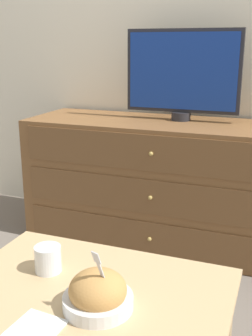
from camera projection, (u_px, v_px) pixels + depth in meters
The scene contains 8 objects.
ground_plane at pixel (166, 219), 2.98m from camera, with size 12.00×12.00×0.00m, color #70665B.
wall_back at pixel (173, 26), 2.64m from camera, with size 12.00×0.05×2.60m.
dresser at pixel (164, 183), 2.58m from camera, with size 1.67×0.58×0.75m.
tv at pixel (183, 73), 2.44m from camera, with size 0.67×0.11×0.53m.
coffee_table at pixel (85, 319), 1.23m from camera, with size 0.82×0.64×0.49m.
takeout_bowl at pixel (98, 294), 1.15m from camera, with size 0.19×0.19×0.19m.
drink_cup at pixel (48, 260), 1.34m from camera, with size 0.08×0.08×0.09m.
napkin at pixel (36, 328), 1.07m from camera, with size 0.13×0.13×0.00m.
Camera 1 is at (0.71, -2.68, 1.19)m, focal length 45.00 mm.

